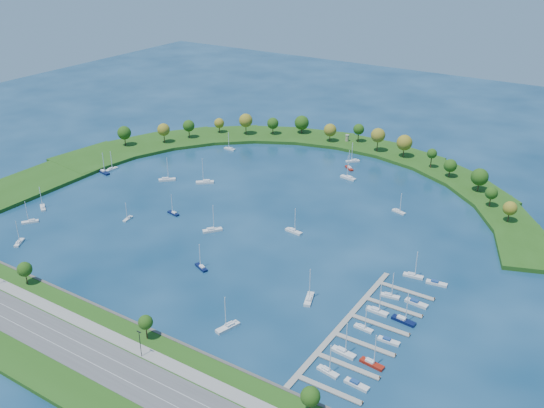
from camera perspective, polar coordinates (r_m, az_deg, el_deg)
The scene contains 37 objects.
ground at distance 303.89m, azimuth -1.30°, elevation -0.80°, with size 700.00×700.00×0.00m, color #082947.
south_shoreline at distance 227.12m, azimuth -19.23°, elevation -12.06°, with size 420.00×43.10×11.60m.
breakwater at distance 364.45m, azimuth -3.10°, elevation 3.89°, with size 286.74×247.64×2.00m.
breakwater_trees at distance 378.45m, azimuth 4.23°, elevation 6.21°, with size 242.41×95.45×15.22m.
harbor_tower at distance 400.75m, azimuth 7.14°, elevation 6.24°, with size 2.60×2.60×4.45m.
dock_system at distance 222.60m, azimuth 8.45°, elevation -11.77°, with size 24.28×82.00×1.60m.
moored_boat_0 at distance 364.63m, azimuth -15.65°, elevation 2.96°, with size 9.24×4.39×13.10m.
moored_boat_1 at distance 297.82m, azimuth -22.87°, elevation -3.34°, with size 5.81×7.61×11.20m.
moored_boat_2 at distance 236.02m, azimuth 3.53°, elevation -8.94°, with size 5.45×9.63×13.66m.
moored_boat_3 at distance 339.55m, azimuth -6.37°, elevation 2.12°, with size 9.57×8.36×14.67m.
moored_boat_4 at distance 304.68m, azimuth -13.51°, elevation -1.30°, with size 2.70×6.49×9.26m.
moored_boat_5 at distance 284.28m, azimuth 2.06°, elevation -2.55°, with size 9.05×3.62×12.94m.
moored_boat_6 at distance 360.37m, azimuth 7.33°, elevation 3.45°, with size 7.51×6.76×11.64m.
moored_boat_7 at distance 257.48m, azimuth -6.72°, elevation -5.92°, with size 7.94×4.93×11.32m.
moored_boat_8 at distance 371.45m, azimuth 7.67°, elevation 4.11°, with size 7.72×7.70×12.52m.
moored_boat_9 at distance 368.07m, azimuth -15.00°, elevation 3.24°, with size 2.98×8.26×11.88m.
moored_boat_10 at distance 346.13m, azimuth -9.94°, elevation 2.34°, with size 8.71×8.42×13.91m.
moored_boat_11 at distance 286.50m, azimuth -5.69°, elevation -2.43°, with size 7.75×8.90×13.63m.
moored_boat_12 at distance 389.59m, azimuth -4.03°, elevation 5.29°, with size 7.86×2.34×11.50m.
moored_boat_13 at distance 305.67m, azimuth -9.34°, elevation -0.81°, with size 7.42×3.18×10.57m.
moored_boat_14 at distance 316.08m, azimuth -21.96°, elevation -1.51°, with size 6.63×7.60×11.64m.
moored_boat_15 at distance 329.06m, azimuth -20.92°, elevation -0.28°, with size 7.93×6.29×11.79m.
moored_boat_16 at distance 221.69m, azimuth -4.21°, elevation -11.51°, with size 5.26×9.84×13.93m.
moored_boat_17 at distance 309.90m, azimuth 11.94°, elevation -0.66°, with size 7.66×3.97×10.84m.
moored_boat_18 at distance 346.01m, azimuth 7.25°, elevation 2.52°, with size 9.80×4.16×13.95m.
docked_boat_0 at distance 203.61m, azimuth 5.32°, elevation -15.47°, with size 8.12×3.38×11.58m.
docked_boat_1 at distance 200.23m, azimuth 8.01°, elevation -16.58°, with size 8.50×3.05×1.70m.
docked_boat_2 at distance 211.50m, azimuth 6.79°, elevation -13.73°, with size 9.10×3.29×13.11m.
docked_boat_3 at distance 208.32m, azimuth 9.45°, elevation -14.64°, with size 8.75×3.35×12.54m.
docked_boat_4 at distance 223.27m, azimuth 8.68°, elevation -11.50°, with size 7.38×2.55×10.67m.
docked_boat_5 at distance 219.05m, azimuth 10.99°, elevation -12.62°, with size 7.92×2.47×1.60m.
docked_boat_6 at distance 232.50m, azimuth 9.95°, elevation -9.92°, with size 8.68×2.69×12.65m.
docked_boat_7 at distance 229.49m, azimuth 12.36°, elevation -10.68°, with size 9.34×3.50×13.41m.
docked_boat_8 at distance 242.08m, azimuth 11.12°, elevation -8.48°, with size 7.85×3.33×11.19m.
docked_boat_9 at distance 240.12m, azimuth 13.51°, elevation -9.11°, with size 9.18×3.26×1.84m.
docked_boat_10 at distance 256.67m, azimuth 13.25°, elevation -6.58°, with size 8.49×3.41×12.14m.
docked_boat_11 at distance 254.24m, azimuth 15.32°, elevation -7.25°, with size 8.68×3.36×1.72m.
Camera 1 is at (153.04, -226.21, 133.27)m, focal length 39.69 mm.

